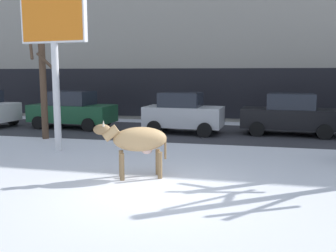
# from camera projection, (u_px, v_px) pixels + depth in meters

# --- Properties ---
(ground_plane) EXTENTS (120.00, 120.00, 0.00)m
(ground_plane) POSITION_uv_depth(u_px,v_px,m) (152.00, 190.00, 8.73)
(ground_plane) COLOR white
(road_strip) EXTENTS (60.00, 5.60, 0.01)m
(road_strip) POSITION_uv_depth(u_px,v_px,m) (202.00, 133.00, 17.24)
(road_strip) COLOR #333338
(road_strip) RESTS_ON ground
(building_facade) EXTENTS (44.00, 6.10, 13.00)m
(building_facade) POSITION_uv_depth(u_px,v_px,m) (219.00, 13.00, 23.35)
(building_facade) COLOR gray
(building_facade) RESTS_ON ground
(cow_tan) EXTENTS (1.90, 1.12, 1.54)m
(cow_tan) POSITION_uv_depth(u_px,v_px,m) (137.00, 140.00, 9.69)
(cow_tan) COLOR tan
(cow_tan) RESTS_ON ground
(billboard) EXTENTS (2.53, 0.51, 5.56)m
(billboard) POSITION_uv_depth(u_px,v_px,m) (53.00, 26.00, 12.61)
(billboard) COLOR silver
(billboard) RESTS_ON ground
(car_darkgreen_sedan) EXTENTS (4.31, 2.21, 1.84)m
(car_darkgreen_sedan) POSITION_uv_depth(u_px,v_px,m) (72.00, 110.00, 18.67)
(car_darkgreen_sedan) COLOR #194C2D
(car_darkgreen_sedan) RESTS_ON ground
(car_silver_hatchback) EXTENTS (3.61, 2.11, 1.86)m
(car_silver_hatchback) POSITION_uv_depth(u_px,v_px,m) (183.00, 113.00, 16.99)
(car_silver_hatchback) COLOR #B7BABF
(car_silver_hatchback) RESTS_ON ground
(car_black_sedan) EXTENTS (4.31, 2.21, 1.84)m
(car_black_sedan) POSITION_uv_depth(u_px,v_px,m) (290.00, 115.00, 16.54)
(car_black_sedan) COLOR black
(car_black_sedan) RESTS_ON ground
(pedestrian_near_billboard) EXTENTS (0.36, 0.24, 1.73)m
(pedestrian_near_billboard) POSITION_uv_depth(u_px,v_px,m) (300.00, 110.00, 18.84)
(pedestrian_near_billboard) COLOR #282833
(pedestrian_near_billboard) RESTS_ON ground
(bare_tree_right_lot) EXTENTS (1.59, 1.59, 4.99)m
(bare_tree_right_lot) POSITION_uv_depth(u_px,v_px,m) (42.00, 75.00, 15.33)
(bare_tree_right_lot) COLOR #4C3828
(bare_tree_right_lot) RESTS_ON ground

